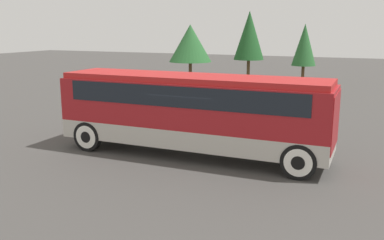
{
  "coord_description": "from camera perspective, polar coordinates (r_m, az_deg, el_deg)",
  "views": [
    {
      "loc": [
        6.35,
        -14.65,
        4.86
      ],
      "look_at": [
        0.0,
        0.0,
        1.4
      ],
      "focal_mm": 40.0,
      "sensor_mm": 36.0,
      "label": 1
    }
  ],
  "objects": [
    {
      "name": "tour_bus",
      "position": [
        16.21,
        0.31,
        1.66
      ],
      "size": [
        10.45,
        2.52,
        3.11
      ],
      "color": "#B7B2A8",
      "rests_on": "ground_plane"
    },
    {
      "name": "parked_car_near",
      "position": [
        21.28,
        5.12,
        0.83
      ],
      "size": [
        4.28,
        1.96,
        1.35
      ],
      "color": "#7A6B5B",
      "rests_on": "ground_plane"
    },
    {
      "name": "parked_car_mid",
      "position": [
        24.57,
        -1.16,
        2.57
      ],
      "size": [
        4.34,
        1.81,
        1.48
      ],
      "color": "#BCBCC1",
      "rests_on": "ground_plane"
    },
    {
      "name": "ground_plane",
      "position": [
        16.69,
        0.0,
        -4.7
      ],
      "size": [
        120.0,
        120.0,
        0.0
      ],
      "primitive_type": "plane",
      "color": "#423F3D"
    },
    {
      "name": "tree_right",
      "position": [
        40.9,
        14.75,
        9.66
      ],
      "size": [
        2.2,
        2.2,
        5.21
      ],
      "color": "brown",
      "rests_on": "ground_plane"
    },
    {
      "name": "tree_center",
      "position": [
        36.46,
        -0.23,
        10.19
      ],
      "size": [
        3.58,
        3.58,
        5.12
      ],
      "color": "brown",
      "rests_on": "ground_plane"
    },
    {
      "name": "tree_left",
      "position": [
        38.34,
        7.64,
        11.1
      ],
      "size": [
        2.65,
        2.65,
        6.29
      ],
      "color": "brown",
      "rests_on": "ground_plane"
    }
  ]
}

